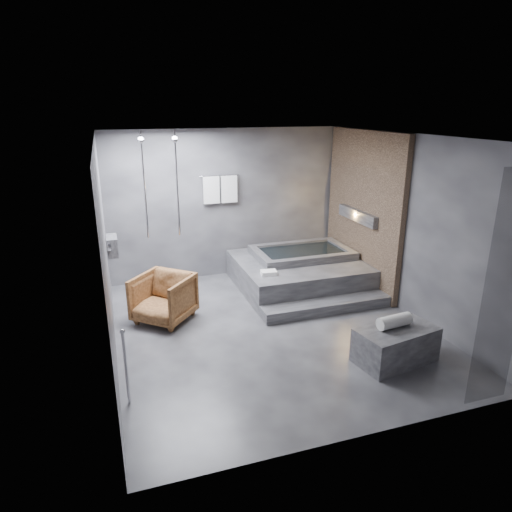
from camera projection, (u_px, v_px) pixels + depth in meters
name	position (u px, v px, depth m)	size (l,w,h in m)	color
room	(293.00, 210.00, 6.65)	(5.00, 5.04, 2.82)	#2A2A2D
tub_deck	(298.00, 273.00, 8.41)	(2.20, 2.00, 0.50)	#2F2F31
tub_step	(327.00, 306.00, 7.39)	(2.20, 0.36, 0.18)	#2F2F31
concrete_bench	(395.00, 345.00, 5.93)	(1.04, 0.57, 0.47)	#303032
driftwood_chair	(163.00, 298.00, 7.02)	(0.79, 0.81, 0.74)	#442511
rolled_towel	(394.00, 321.00, 5.87)	(0.17, 0.17, 0.47)	silver
deck_towel	(269.00, 273.00, 7.61)	(0.26, 0.19, 0.07)	white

